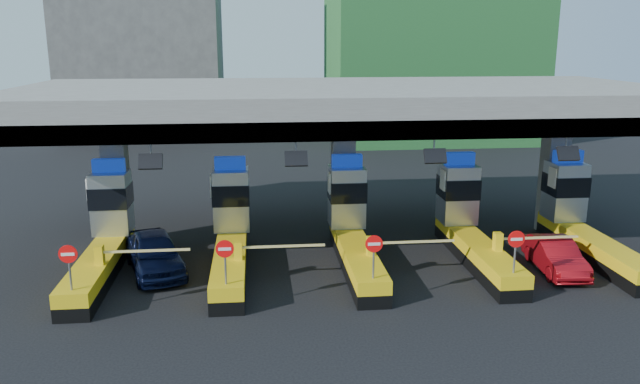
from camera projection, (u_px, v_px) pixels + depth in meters
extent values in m
plane|color=black|center=(352.00, 260.00, 26.05)|extent=(120.00, 120.00, 0.00)
cube|color=slate|center=(344.00, 103.00, 27.46)|extent=(28.00, 12.00, 1.50)
cube|color=#4C4C49|center=(366.00, 130.00, 22.05)|extent=(28.00, 0.60, 0.70)
cube|color=slate|center=(117.00, 185.00, 27.29)|extent=(1.00, 1.00, 5.50)
cube|color=slate|center=(343.00, 180.00, 28.30)|extent=(1.00, 1.00, 5.50)
cube|color=slate|center=(553.00, 175.00, 29.30)|extent=(1.00, 1.00, 5.50)
cylinder|color=slate|center=(151.00, 150.00, 21.44)|extent=(0.06, 0.06, 0.50)
cube|color=black|center=(151.00, 162.00, 21.33)|extent=(0.80, 0.38, 0.54)
cylinder|color=slate|center=(296.00, 148.00, 21.94)|extent=(0.06, 0.06, 0.50)
cube|color=black|center=(296.00, 159.00, 21.83)|extent=(0.80, 0.38, 0.54)
cylinder|color=slate|center=(434.00, 145.00, 22.44)|extent=(0.06, 0.06, 0.50)
cube|color=black|center=(435.00, 156.00, 22.33)|extent=(0.80, 0.38, 0.54)
cylinder|color=slate|center=(566.00, 143.00, 22.95)|extent=(0.06, 0.06, 0.50)
cube|color=black|center=(568.00, 153.00, 22.84)|extent=(0.80, 0.38, 0.54)
cube|color=black|center=(100.00, 272.00, 24.02)|extent=(1.20, 8.00, 0.50)
cube|color=#E5B70C|center=(99.00, 260.00, 23.90)|extent=(1.20, 8.00, 0.50)
cube|color=#9EA3A8|center=(112.00, 202.00, 26.24)|extent=(1.50, 1.50, 2.60)
cube|color=black|center=(111.00, 195.00, 26.15)|extent=(1.56, 1.56, 0.90)
cube|color=#0C2DBF|center=(109.00, 165.00, 25.86)|extent=(1.30, 0.35, 0.55)
cube|color=white|center=(89.00, 188.00, 25.70)|extent=(0.06, 0.70, 0.90)
cylinder|color=slate|center=(70.00, 271.00, 20.21)|extent=(0.07, 0.07, 1.30)
cylinder|color=red|center=(68.00, 254.00, 20.04)|extent=(0.60, 0.04, 0.60)
cube|color=white|center=(68.00, 254.00, 20.01)|extent=(0.42, 0.02, 0.10)
cube|color=#E5B70C|center=(100.00, 255.00, 22.64)|extent=(0.30, 0.35, 0.70)
cube|color=white|center=(146.00, 251.00, 22.78)|extent=(3.20, 0.08, 0.08)
cube|color=black|center=(231.00, 267.00, 24.52)|extent=(1.20, 8.00, 0.50)
cube|color=#E5B70C|center=(230.00, 255.00, 24.40)|extent=(1.20, 8.00, 0.50)
cube|color=#9EA3A8|center=(231.00, 199.00, 26.74)|extent=(1.50, 1.50, 2.60)
cube|color=black|center=(231.00, 192.00, 26.65)|extent=(1.56, 1.56, 0.90)
cube|color=#0C2DBF|center=(230.00, 163.00, 26.36)|extent=(1.30, 0.35, 0.55)
cube|color=white|center=(211.00, 185.00, 26.20)|extent=(0.06, 0.70, 0.90)
cylinder|color=slate|center=(225.00, 266.00, 20.71)|extent=(0.07, 0.07, 1.30)
cylinder|color=red|center=(225.00, 249.00, 20.54)|extent=(0.60, 0.04, 0.60)
cube|color=white|center=(225.00, 249.00, 20.52)|extent=(0.42, 0.02, 0.10)
cube|color=#E5B70C|center=(238.00, 250.00, 23.14)|extent=(0.30, 0.35, 0.70)
cube|color=white|center=(282.00, 246.00, 23.28)|extent=(3.20, 0.08, 0.08)
cube|color=black|center=(356.00, 263.00, 25.03)|extent=(1.20, 8.00, 0.50)
cube|color=#E5B70C|center=(356.00, 251.00, 24.91)|extent=(1.20, 8.00, 0.50)
cube|color=#9EA3A8|center=(347.00, 196.00, 27.24)|extent=(1.50, 1.50, 2.60)
cube|color=black|center=(347.00, 190.00, 27.15)|extent=(1.56, 1.56, 0.90)
cube|color=#0C2DBF|center=(347.00, 161.00, 26.87)|extent=(1.30, 0.35, 0.55)
cube|color=white|center=(329.00, 183.00, 26.71)|extent=(0.06, 0.70, 0.90)
cylinder|color=slate|center=(374.00, 260.00, 21.21)|extent=(0.07, 0.07, 1.30)
cylinder|color=red|center=(374.00, 244.00, 21.04)|extent=(0.60, 0.04, 0.60)
cube|color=white|center=(374.00, 244.00, 21.02)|extent=(0.42, 0.02, 0.10)
cube|color=#E5B70C|center=(371.00, 246.00, 23.64)|extent=(0.30, 0.35, 0.70)
cube|color=white|center=(413.00, 242.00, 23.78)|extent=(3.20, 0.08, 0.08)
cube|color=black|center=(477.00, 258.00, 25.53)|extent=(1.20, 8.00, 0.50)
cube|color=#E5B70C|center=(477.00, 247.00, 25.41)|extent=(1.20, 8.00, 0.50)
cube|color=#9EA3A8|center=(458.00, 193.00, 27.75)|extent=(1.50, 1.50, 2.60)
cube|color=black|center=(458.00, 187.00, 27.65)|extent=(1.56, 1.56, 0.90)
cube|color=#0C2DBF|center=(460.00, 158.00, 27.37)|extent=(1.30, 0.35, 0.55)
cube|color=white|center=(443.00, 180.00, 27.21)|extent=(0.06, 0.70, 0.90)
cylinder|color=slate|center=(515.00, 255.00, 21.72)|extent=(0.07, 0.07, 1.30)
cylinder|color=red|center=(516.00, 239.00, 21.55)|extent=(0.60, 0.04, 0.60)
cube|color=white|center=(517.00, 239.00, 21.52)|extent=(0.42, 0.02, 0.10)
cube|color=#E5B70C|center=(498.00, 241.00, 24.14)|extent=(0.30, 0.35, 0.70)
cube|color=white|center=(539.00, 238.00, 24.28)|extent=(3.20, 0.08, 0.08)
cube|color=black|center=(592.00, 254.00, 26.03)|extent=(1.20, 8.00, 0.50)
cube|color=#E5B70C|center=(594.00, 243.00, 25.91)|extent=(1.20, 8.00, 0.50)
cube|color=#9EA3A8|center=(565.00, 191.00, 28.25)|extent=(1.50, 1.50, 2.60)
cube|color=black|center=(566.00, 184.00, 28.16)|extent=(1.56, 1.56, 0.90)
cube|color=#0C2DBF|center=(568.00, 156.00, 27.87)|extent=(1.30, 0.35, 0.55)
cube|color=white|center=(552.00, 177.00, 27.71)|extent=(0.06, 0.70, 0.90)
cube|color=#E5B70C|center=(620.00, 237.00, 24.64)|extent=(0.30, 0.35, 0.70)
cube|color=#4C4C49|center=(143.00, 39.00, 57.28)|extent=(14.00, 10.00, 18.00)
imported|color=black|center=(155.00, 253.00, 24.51)|extent=(3.23, 5.06, 1.60)
imported|color=maroon|center=(555.00, 256.00, 24.64)|extent=(1.69, 4.07, 1.31)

